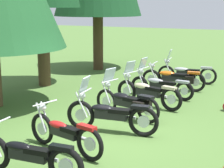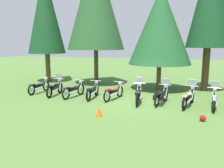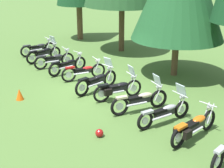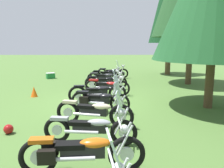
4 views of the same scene
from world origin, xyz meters
The scene contains 13 objects.
ground_plane centered at (0.00, 0.00, 0.00)m, with size 80.00×80.00×0.00m, color #4C7033.
motorcycle_0 centered at (-6.88, 0.60, 0.43)m, with size 0.61×2.25×1.01m.
motorcycle_1 centered at (-5.46, 0.25, 0.47)m, with size 0.76×2.28×1.38m.
motorcycle_2 centered at (-4.05, 0.11, 0.45)m, with size 0.77×2.21×1.02m.
motorcycle_3 centered at (-2.81, 0.17, 0.44)m, with size 0.71×2.30×1.02m.
motorcycle_4 centered at (-1.47, 0.24, 0.44)m, with size 0.82×2.19×1.02m.
motorcycle_5 centered at (0.07, -0.13, 0.49)m, with size 0.73×2.42×1.39m.
motorcycle_6 centered at (1.35, -0.04, 0.48)m, with size 0.91×2.17×1.38m.
motorcycle_7 centered at (2.79, -0.10, 0.48)m, with size 0.89×2.38×1.38m.
motorcycle_8 centered at (4.04, -0.12, 0.44)m, with size 0.77×2.34×1.35m.
motorcycle_9 centered at (5.35, -0.23, 0.46)m, with size 0.67×2.42×1.02m.
traffic_cone centered at (-1.17, -3.19, 0.24)m, with size 0.32×0.32×0.48m, color #EA590F.
dropped_helmet centered at (3.33, -2.47, 0.13)m, with size 0.27×0.27×0.27m, color maroon.
Camera 3 is at (10.82, -8.05, 5.38)m, focal length 52.10 mm.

